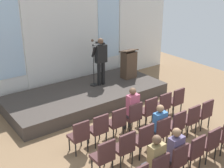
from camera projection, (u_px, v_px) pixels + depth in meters
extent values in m
plane|color=#846647|center=(160.00, 149.00, 8.05)|extent=(13.76, 13.76, 0.00)
cube|color=silver|center=(62.00, 36.00, 11.22)|extent=(10.44, 0.10, 4.19)
cube|color=silver|center=(7.00, 40.00, 9.95)|extent=(1.03, 0.04, 2.70)
cube|color=silver|center=(26.00, 42.00, 10.39)|extent=(0.20, 0.08, 4.19)
cube|color=silver|center=(109.00, 25.00, 12.26)|extent=(1.03, 0.04, 2.70)
cube|color=silver|center=(121.00, 28.00, 12.69)|extent=(0.20, 0.08, 4.19)
cube|color=#3F3833|center=(86.00, 96.00, 10.75)|extent=(5.63, 2.53, 0.44)
cylinder|color=black|center=(99.00, 74.00, 10.95)|extent=(0.14, 0.14, 0.86)
cylinder|color=black|center=(103.00, 73.00, 11.05)|extent=(0.14, 0.14, 0.86)
cube|color=black|center=(101.00, 54.00, 10.72)|extent=(0.42, 0.22, 0.65)
cube|color=navy|center=(99.00, 51.00, 10.78)|extent=(0.06, 0.01, 0.39)
sphere|color=brown|center=(101.00, 41.00, 10.56)|extent=(0.21, 0.21, 0.21)
cylinder|color=black|center=(94.00, 51.00, 10.61)|extent=(0.09, 0.28, 0.45)
cylinder|color=black|center=(102.00, 44.00, 10.78)|extent=(0.15, 0.36, 0.15)
cylinder|color=black|center=(99.00, 42.00, 10.84)|extent=(0.11, 0.34, 0.15)
sphere|color=brown|center=(92.00, 40.00, 10.97)|extent=(0.10, 0.10, 0.10)
cylinder|color=black|center=(94.00, 85.00, 11.10)|extent=(0.28, 0.28, 0.03)
cylinder|color=black|center=(93.00, 66.00, 10.83)|extent=(0.02, 0.02, 1.45)
sphere|color=#262626|center=(93.00, 45.00, 10.54)|extent=(0.07, 0.07, 0.07)
cube|color=#4C3828|center=(129.00, 65.00, 11.65)|extent=(0.52, 0.40, 1.05)
cube|color=#4C3828|center=(129.00, 51.00, 11.46)|extent=(0.60, 0.48, 0.14)
cylinder|color=black|center=(81.00, 139.00, 8.11)|extent=(0.04, 0.04, 0.40)
cylinder|color=black|center=(69.00, 144.00, 7.91)|extent=(0.04, 0.04, 0.40)
cylinder|color=black|center=(88.00, 145.00, 7.86)|extent=(0.04, 0.04, 0.40)
cylinder|color=black|center=(76.00, 150.00, 7.66)|extent=(0.04, 0.04, 0.40)
cube|color=#4C2D2D|center=(78.00, 137.00, 7.79)|extent=(0.46, 0.44, 0.08)
cube|color=#4C2D2D|center=(81.00, 131.00, 7.55)|extent=(0.46, 0.06, 0.46)
cylinder|color=black|center=(99.00, 133.00, 8.44)|extent=(0.04, 0.04, 0.40)
cylinder|color=black|center=(89.00, 137.00, 8.24)|extent=(0.04, 0.04, 0.40)
cylinder|color=black|center=(106.00, 138.00, 8.19)|extent=(0.04, 0.04, 0.40)
cylinder|color=black|center=(95.00, 142.00, 7.99)|extent=(0.04, 0.04, 0.40)
cube|color=#4C2D2D|center=(97.00, 130.00, 8.13)|extent=(0.46, 0.44, 0.08)
cube|color=#4C2D2D|center=(101.00, 124.00, 7.88)|extent=(0.46, 0.06, 0.46)
cylinder|color=black|center=(116.00, 126.00, 8.77)|extent=(0.04, 0.04, 0.40)
cylinder|color=black|center=(106.00, 130.00, 8.57)|extent=(0.04, 0.04, 0.40)
cylinder|color=black|center=(124.00, 131.00, 8.52)|extent=(0.04, 0.04, 0.40)
cylinder|color=black|center=(113.00, 135.00, 8.32)|extent=(0.04, 0.04, 0.40)
cube|color=#4C2D2D|center=(115.00, 123.00, 8.46)|extent=(0.46, 0.44, 0.08)
cube|color=#4C2D2D|center=(119.00, 117.00, 8.21)|extent=(0.46, 0.06, 0.46)
cylinder|color=black|center=(132.00, 120.00, 9.10)|extent=(0.04, 0.04, 0.40)
cylinder|color=black|center=(123.00, 124.00, 8.90)|extent=(0.04, 0.04, 0.40)
cylinder|color=black|center=(140.00, 125.00, 8.85)|extent=(0.04, 0.04, 0.40)
cylinder|color=black|center=(130.00, 128.00, 8.65)|extent=(0.04, 0.04, 0.40)
cube|color=#4C2D2D|center=(131.00, 117.00, 8.79)|extent=(0.46, 0.44, 0.08)
cube|color=#4C2D2D|center=(136.00, 111.00, 8.55)|extent=(0.46, 0.06, 0.46)
cylinder|color=#2D2D33|center=(125.00, 122.00, 8.95)|extent=(0.10, 0.10, 0.44)
cylinder|color=#2D2D33|center=(130.00, 120.00, 9.05)|extent=(0.10, 0.10, 0.44)
cube|color=#2D2D33|center=(130.00, 114.00, 8.81)|extent=(0.34, 0.36, 0.12)
cube|color=#B24C66|center=(133.00, 105.00, 8.59)|extent=(0.36, 0.20, 0.61)
sphere|color=brown|center=(133.00, 91.00, 8.45)|extent=(0.20, 0.20, 0.20)
cylinder|color=black|center=(147.00, 115.00, 9.43)|extent=(0.04, 0.04, 0.40)
cylinder|color=black|center=(138.00, 118.00, 9.24)|extent=(0.04, 0.04, 0.40)
cylinder|color=black|center=(154.00, 119.00, 9.18)|extent=(0.04, 0.04, 0.40)
cylinder|color=black|center=(146.00, 122.00, 8.98)|extent=(0.04, 0.04, 0.40)
cube|color=#4C2D2D|center=(147.00, 112.00, 9.12)|extent=(0.46, 0.44, 0.08)
cube|color=#4C2D2D|center=(151.00, 106.00, 8.88)|extent=(0.46, 0.06, 0.46)
cylinder|color=black|center=(160.00, 110.00, 9.77)|extent=(0.04, 0.04, 0.40)
cylinder|color=black|center=(152.00, 113.00, 9.57)|extent=(0.04, 0.04, 0.40)
cylinder|color=black|center=(168.00, 114.00, 9.51)|extent=(0.04, 0.04, 0.40)
cylinder|color=black|center=(160.00, 117.00, 9.31)|extent=(0.04, 0.04, 0.40)
cube|color=#4C2D2D|center=(161.00, 106.00, 9.45)|extent=(0.46, 0.44, 0.08)
cube|color=#4C2D2D|center=(166.00, 101.00, 9.21)|extent=(0.46, 0.06, 0.46)
cylinder|color=black|center=(173.00, 105.00, 10.10)|extent=(0.04, 0.04, 0.40)
cylinder|color=black|center=(166.00, 108.00, 9.90)|extent=(0.04, 0.04, 0.40)
cylinder|color=black|center=(181.00, 109.00, 9.84)|extent=(0.04, 0.04, 0.40)
cylinder|color=black|center=(173.00, 111.00, 9.64)|extent=(0.04, 0.04, 0.40)
cube|color=#4C2D2D|center=(174.00, 102.00, 9.78)|extent=(0.46, 0.44, 0.08)
cube|color=#4C2D2D|center=(179.00, 96.00, 9.54)|extent=(0.46, 0.06, 0.46)
cylinder|color=black|center=(104.00, 159.00, 7.29)|extent=(0.04, 0.04, 0.40)
cylinder|color=black|center=(92.00, 165.00, 7.09)|extent=(0.04, 0.04, 0.40)
cylinder|color=black|center=(113.00, 166.00, 7.04)|extent=(0.04, 0.04, 0.40)
cube|color=#4C2D2D|center=(102.00, 157.00, 6.98)|extent=(0.46, 0.44, 0.08)
cube|color=#4C2D2D|center=(107.00, 151.00, 6.73)|extent=(0.46, 0.06, 0.46)
cylinder|color=black|center=(124.00, 151.00, 7.62)|extent=(0.04, 0.04, 0.40)
cylinder|color=black|center=(112.00, 156.00, 7.42)|extent=(0.04, 0.04, 0.40)
cylinder|color=black|center=(132.00, 157.00, 7.37)|extent=(0.04, 0.04, 0.40)
cylinder|color=black|center=(121.00, 162.00, 7.17)|extent=(0.04, 0.04, 0.40)
cube|color=#4C2D2D|center=(122.00, 148.00, 7.31)|extent=(0.46, 0.44, 0.08)
cube|color=#4C2D2D|center=(127.00, 142.00, 7.06)|extent=(0.46, 0.06, 0.46)
cylinder|color=black|center=(141.00, 143.00, 7.95)|extent=(0.04, 0.04, 0.40)
cylinder|color=black|center=(131.00, 147.00, 7.75)|extent=(0.04, 0.04, 0.40)
cylinder|color=black|center=(150.00, 149.00, 7.70)|extent=(0.04, 0.04, 0.40)
cylinder|color=black|center=(140.00, 154.00, 7.50)|extent=(0.04, 0.04, 0.40)
cube|color=#4C2D2D|center=(141.00, 140.00, 7.64)|extent=(0.46, 0.44, 0.08)
cube|color=#4C2D2D|center=(146.00, 134.00, 7.40)|extent=(0.46, 0.06, 0.46)
cylinder|color=black|center=(158.00, 136.00, 8.28)|extent=(0.04, 0.04, 0.40)
cylinder|color=black|center=(148.00, 140.00, 8.09)|extent=(0.04, 0.04, 0.40)
cylinder|color=black|center=(167.00, 141.00, 8.03)|extent=(0.04, 0.04, 0.40)
cylinder|color=black|center=(157.00, 146.00, 7.83)|extent=(0.04, 0.04, 0.40)
cube|color=#4C2D2D|center=(158.00, 133.00, 7.97)|extent=(0.46, 0.44, 0.08)
cube|color=#4C2D2D|center=(164.00, 127.00, 7.73)|extent=(0.46, 0.06, 0.46)
cylinder|color=#2D2D33|center=(150.00, 138.00, 8.14)|extent=(0.10, 0.10, 0.44)
cylinder|color=#2D2D33|center=(155.00, 136.00, 8.23)|extent=(0.10, 0.10, 0.44)
cube|color=#2D2D33|center=(156.00, 130.00, 7.99)|extent=(0.34, 0.36, 0.12)
cube|color=#3366A5|center=(160.00, 121.00, 7.79)|extent=(0.36, 0.20, 0.50)
sphere|color=#8C6647|center=(160.00, 109.00, 7.67)|extent=(0.20, 0.20, 0.20)
cylinder|color=black|center=(173.00, 129.00, 8.62)|extent=(0.04, 0.04, 0.40)
cylinder|color=black|center=(164.00, 133.00, 8.42)|extent=(0.04, 0.04, 0.40)
cylinder|color=black|center=(182.00, 134.00, 8.36)|extent=(0.04, 0.04, 0.40)
cylinder|color=black|center=(173.00, 138.00, 8.16)|extent=(0.04, 0.04, 0.40)
cube|color=#4C2D2D|center=(173.00, 126.00, 8.30)|extent=(0.46, 0.44, 0.08)
cube|color=#4C2D2D|center=(179.00, 120.00, 8.06)|extent=(0.46, 0.06, 0.46)
cylinder|color=black|center=(187.00, 123.00, 8.95)|extent=(0.04, 0.04, 0.40)
cylinder|color=black|center=(178.00, 127.00, 8.75)|extent=(0.04, 0.04, 0.40)
cylinder|color=black|center=(196.00, 128.00, 8.69)|extent=(0.04, 0.04, 0.40)
cylinder|color=black|center=(187.00, 131.00, 8.49)|extent=(0.04, 0.04, 0.40)
cube|color=#4C2D2D|center=(188.00, 120.00, 8.63)|extent=(0.46, 0.44, 0.08)
cube|color=#4C2D2D|center=(194.00, 114.00, 8.39)|extent=(0.46, 0.06, 0.46)
cylinder|color=black|center=(200.00, 117.00, 9.28)|extent=(0.04, 0.04, 0.40)
cylinder|color=black|center=(192.00, 121.00, 9.08)|extent=(0.04, 0.04, 0.40)
cylinder|color=black|center=(209.00, 122.00, 9.02)|extent=(0.04, 0.04, 0.40)
cylinder|color=black|center=(201.00, 125.00, 8.83)|extent=(0.04, 0.04, 0.40)
cube|color=#4C2D2D|center=(201.00, 114.00, 8.96)|extent=(0.46, 0.44, 0.08)
cube|color=#4C2D2D|center=(208.00, 108.00, 8.72)|extent=(0.46, 0.06, 0.46)
cube|color=#4C2D2D|center=(161.00, 165.00, 6.24)|extent=(0.46, 0.06, 0.46)
cube|color=#2D2D33|center=(152.00, 168.00, 6.51)|extent=(0.34, 0.36, 0.12)
cube|color=#997F4C|center=(156.00, 157.00, 6.30)|extent=(0.36, 0.20, 0.59)
sphere|color=brown|center=(157.00, 140.00, 6.16)|extent=(0.20, 0.20, 0.20)
cylinder|color=black|center=(172.00, 163.00, 7.13)|extent=(0.04, 0.04, 0.40)
cube|color=#4C2D2D|center=(173.00, 161.00, 6.82)|extent=(0.46, 0.44, 0.08)
cube|color=#4C2D2D|center=(180.00, 155.00, 6.58)|extent=(0.46, 0.06, 0.46)
cylinder|color=#2D2D33|center=(164.00, 167.00, 6.99)|extent=(0.10, 0.10, 0.44)
cylinder|color=#2D2D33|center=(169.00, 164.00, 7.08)|extent=(0.10, 0.10, 0.44)
cube|color=#2D2D33|center=(171.00, 158.00, 6.84)|extent=(0.34, 0.36, 0.12)
cube|color=#594C72|center=(176.00, 148.00, 6.64)|extent=(0.36, 0.20, 0.54)
sphere|color=#8C6647|center=(177.00, 132.00, 6.51)|extent=(0.20, 0.20, 0.20)
cylinder|color=black|center=(189.00, 155.00, 7.47)|extent=(0.04, 0.04, 0.40)
cylinder|color=black|center=(179.00, 160.00, 7.27)|extent=(0.04, 0.04, 0.40)
cylinder|color=black|center=(200.00, 161.00, 7.21)|extent=(0.04, 0.04, 0.40)
cylinder|color=black|center=(190.00, 167.00, 7.01)|extent=(0.04, 0.04, 0.40)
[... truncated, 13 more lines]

